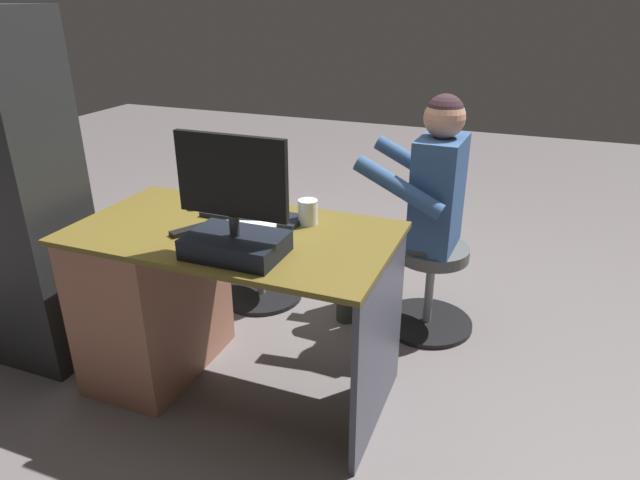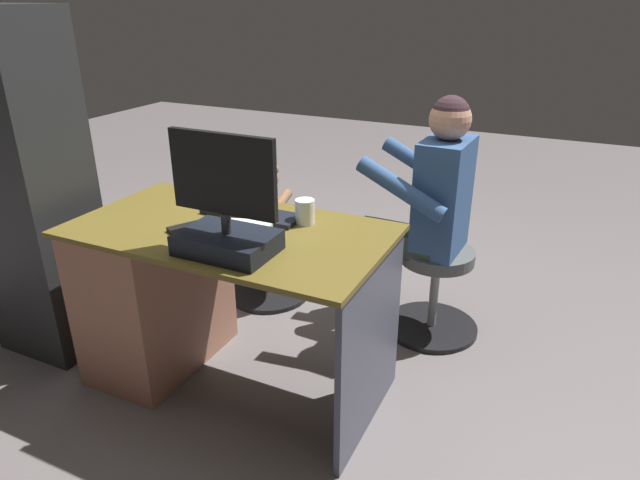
% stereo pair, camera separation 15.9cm
% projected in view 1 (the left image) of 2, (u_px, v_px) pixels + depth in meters
% --- Properties ---
extents(ground_plane, '(10.00, 10.00, 0.00)m').
position_uv_depth(ground_plane, '(284.00, 333.00, 2.83)').
color(ground_plane, slate).
extents(desk, '(1.26, 0.69, 0.74)m').
position_uv_depth(desk, '(170.00, 294.00, 2.41)').
color(desk, brown).
rests_on(desk, ground_plane).
extents(monitor, '(0.41, 0.23, 0.43)m').
position_uv_depth(monitor, '(234.00, 222.00, 1.91)').
color(monitor, black).
rests_on(monitor, desk).
extents(keyboard, '(0.42, 0.14, 0.02)m').
position_uv_depth(keyboard, '(253.00, 216.00, 2.28)').
color(keyboard, black).
rests_on(keyboard, desk).
extents(computer_mouse, '(0.06, 0.10, 0.04)m').
position_uv_depth(computer_mouse, '(197.00, 203.00, 2.39)').
color(computer_mouse, '#272322').
rests_on(computer_mouse, desk).
extents(cup, '(0.08, 0.08, 0.10)m').
position_uv_depth(cup, '(308.00, 212.00, 2.21)').
color(cup, white).
rests_on(cup, desk).
extents(tv_remote, '(0.11, 0.15, 0.02)m').
position_uv_depth(tv_remote, '(189.00, 230.00, 2.14)').
color(tv_remote, black).
rests_on(tv_remote, desk).
extents(notebook_binder, '(0.29, 0.35, 0.02)m').
position_uv_depth(notebook_binder, '(241.00, 239.00, 2.06)').
color(notebook_binder, silver).
rests_on(notebook_binder, desk).
extents(office_chair_teddy, '(0.46, 0.46, 0.45)m').
position_uv_depth(office_chair_teddy, '(260.00, 255.00, 3.08)').
color(office_chair_teddy, black).
rests_on(office_chair_teddy, ground_plane).
extents(teddy_bear, '(0.23, 0.23, 0.33)m').
position_uv_depth(teddy_bear, '(258.00, 196.00, 2.95)').
color(teddy_bear, '#9D6E4C').
rests_on(teddy_bear, office_chair_teddy).
extents(visitor_chair, '(0.46, 0.46, 0.45)m').
position_uv_depth(visitor_chair, '(430.00, 282.00, 2.81)').
color(visitor_chair, black).
rests_on(visitor_chair, ground_plane).
extents(person, '(0.57, 0.49, 1.18)m').
position_uv_depth(person, '(418.00, 198.00, 2.66)').
color(person, '#36578A').
rests_on(person, ground_plane).
extents(equipment_rack, '(0.44, 0.36, 1.54)m').
position_uv_depth(equipment_rack, '(21.00, 199.00, 2.39)').
color(equipment_rack, '#262728').
rests_on(equipment_rack, ground_plane).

